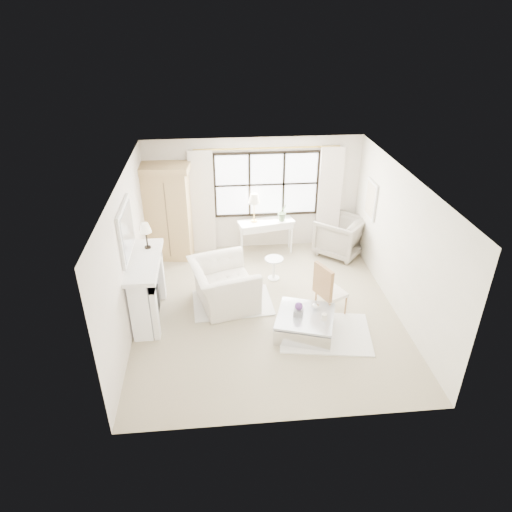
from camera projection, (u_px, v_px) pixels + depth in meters
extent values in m
plane|color=tan|center=(266.00, 310.00, 8.98)|extent=(5.50, 5.50, 0.00)
plane|color=white|center=(268.00, 179.00, 7.67)|extent=(5.50, 5.50, 0.00)
plane|color=silver|center=(254.00, 195.00, 10.72)|extent=(5.00, 0.00, 5.00)
plane|color=silver|center=(292.00, 348.00, 5.93)|extent=(5.00, 0.00, 5.00)
plane|color=beige|center=(128.00, 256.00, 8.12)|extent=(0.00, 5.50, 5.50)
plane|color=silver|center=(400.00, 243.00, 8.53)|extent=(0.00, 5.50, 5.50)
cube|color=white|center=(267.00, 184.00, 10.61)|extent=(2.40, 0.02, 1.50)
cylinder|color=#B0903D|center=(267.00, 148.00, 10.13)|extent=(3.30, 0.04, 0.04)
cube|color=beige|center=(203.00, 203.00, 10.59)|extent=(0.55, 0.10, 2.47)
cube|color=silver|center=(329.00, 198.00, 10.84)|extent=(0.55, 0.10, 2.47)
cube|color=white|center=(145.00, 291.00, 8.50)|extent=(0.34, 1.50, 1.18)
cube|color=#B8B8BF|center=(155.00, 293.00, 8.54)|extent=(0.03, 1.22, 0.97)
cube|color=black|center=(156.00, 302.00, 8.65)|extent=(0.06, 0.52, 0.50)
cube|color=white|center=(143.00, 261.00, 8.20)|extent=(0.58, 1.66, 0.08)
cube|color=silver|center=(126.00, 231.00, 7.88)|extent=(0.05, 1.15, 0.95)
cube|color=silver|center=(128.00, 231.00, 7.88)|extent=(0.02, 1.00, 0.80)
cube|color=silver|center=(371.00, 200.00, 9.91)|extent=(0.04, 0.62, 0.82)
cube|color=beige|center=(370.00, 200.00, 9.91)|extent=(0.01, 0.52, 0.72)
cylinder|color=black|center=(148.00, 247.00, 8.56)|extent=(0.12, 0.12, 0.03)
cylinder|color=black|center=(147.00, 239.00, 8.48)|extent=(0.03, 0.03, 0.30)
cone|color=#FCF1CE|center=(145.00, 228.00, 8.36)|extent=(0.22, 0.22, 0.18)
cube|color=tan|center=(168.00, 215.00, 10.40)|extent=(1.06, 0.71, 2.10)
cube|color=tan|center=(163.00, 168.00, 9.86)|extent=(1.19, 0.82, 0.14)
cube|color=white|center=(266.00, 226.00, 10.79)|extent=(1.30, 0.65, 0.14)
cube|color=white|center=(266.00, 222.00, 10.75)|extent=(1.36, 0.70, 0.06)
cylinder|color=#B58E3F|center=(254.00, 221.00, 10.71)|extent=(0.14, 0.14, 0.03)
cylinder|color=#B58E3F|center=(254.00, 211.00, 10.59)|extent=(0.02, 0.02, 0.46)
cone|color=beige|center=(254.00, 198.00, 10.43)|extent=(0.28, 0.28, 0.22)
imported|color=#58734D|center=(283.00, 212.00, 10.66)|extent=(0.31, 0.29, 0.44)
cylinder|color=white|center=(274.00, 278.00, 9.99)|extent=(0.26, 0.26, 0.03)
cylinder|color=white|center=(274.00, 269.00, 9.87)|extent=(0.06, 0.06, 0.44)
cylinder|color=white|center=(274.00, 259.00, 9.76)|extent=(0.40, 0.40, 0.03)
cube|color=silver|center=(233.00, 303.00, 9.17)|extent=(1.63, 1.21, 0.03)
cube|color=white|center=(325.00, 333.00, 8.33)|extent=(1.80, 1.46, 0.03)
imported|color=silver|center=(223.00, 285.00, 8.97)|extent=(1.46, 1.59, 0.87)
imported|color=#9F9586|center=(340.00, 236.00, 10.80)|extent=(1.41, 1.41, 0.92)
cube|color=white|center=(332.00, 293.00, 8.67)|extent=(0.62, 0.63, 0.07)
cube|color=#AC7B48|center=(323.00, 282.00, 8.42)|extent=(0.24, 0.46, 0.60)
cube|color=silver|center=(305.00, 325.00, 8.29)|extent=(1.26, 1.26, 0.32)
cube|color=#B8BCC3|center=(306.00, 316.00, 8.20)|extent=(1.26, 1.26, 0.04)
cube|color=gray|center=(298.00, 312.00, 8.16)|extent=(0.21, 0.21, 0.12)
sphere|color=#5C307A|center=(299.00, 306.00, 8.10)|extent=(0.15, 0.15, 0.15)
cylinder|color=beige|center=(324.00, 317.00, 8.04)|extent=(0.10, 0.10, 0.12)
imported|color=silver|center=(315.00, 305.00, 8.32)|extent=(0.15, 0.15, 0.15)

